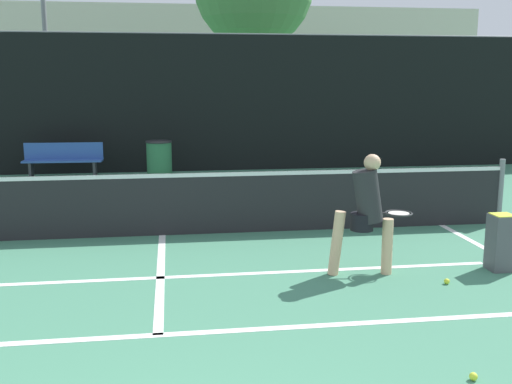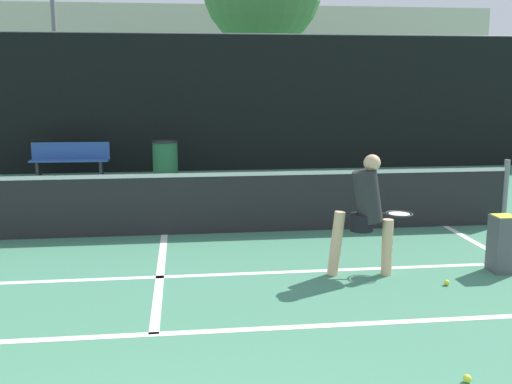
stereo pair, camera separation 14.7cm
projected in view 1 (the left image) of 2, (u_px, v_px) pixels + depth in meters
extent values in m
cube|color=white|center=(158.00, 335.00, 5.56)|extent=(11.00, 0.10, 0.01)
cube|color=white|center=(160.00, 278.00, 7.17)|extent=(8.25, 0.10, 0.01)
cube|color=white|center=(161.00, 273.00, 7.35)|extent=(0.10, 3.68, 0.01)
cube|color=white|center=(503.00, 258.00, 7.97)|extent=(0.10, 4.68, 0.01)
cylinder|color=slate|center=(500.00, 191.00, 9.80)|extent=(0.09, 0.09, 1.07)
cube|color=#232326|center=(161.00, 205.00, 9.05)|extent=(11.00, 0.02, 0.95)
cube|color=white|center=(160.00, 176.00, 8.97)|extent=(11.00, 0.03, 0.06)
cube|color=black|center=(163.00, 104.00, 15.18)|extent=(24.00, 0.06, 3.46)
cylinder|color=slate|center=(161.00, 33.00, 14.86)|extent=(24.00, 0.04, 0.04)
cylinder|color=#DBAD84|center=(387.00, 246.00, 7.26)|extent=(0.13, 0.13, 0.69)
cylinder|color=#DBAD84|center=(337.00, 243.00, 7.23)|extent=(0.22, 0.15, 0.80)
cylinder|color=black|center=(362.00, 222.00, 7.19)|extent=(0.28, 0.28, 0.21)
cylinder|color=#262628|center=(368.00, 196.00, 7.14)|extent=(0.39, 0.30, 0.67)
sphere|color=#DBAD84|center=(372.00, 163.00, 7.06)|extent=(0.20, 0.20, 0.20)
cylinder|color=#262628|center=(374.00, 213.00, 7.41)|extent=(0.30, 0.06, 0.03)
torus|color=#262628|center=(399.00, 213.00, 7.43)|extent=(0.37, 0.37, 0.02)
cylinder|color=beige|center=(399.00, 213.00, 7.43)|extent=(0.28, 0.28, 0.01)
sphere|color=#D1E033|center=(473.00, 376.00, 4.72)|extent=(0.07, 0.07, 0.07)
sphere|color=#D1E033|center=(447.00, 281.00, 6.94)|extent=(0.07, 0.07, 0.07)
cube|color=#4C4C51|center=(501.00, 243.00, 7.41)|extent=(0.28, 0.28, 0.70)
cube|color=#D1E033|center=(503.00, 217.00, 7.35)|extent=(0.25, 0.25, 0.06)
cube|color=#2D519E|center=(63.00, 161.00, 14.18)|extent=(1.85, 0.43, 0.04)
cube|color=#2D519E|center=(64.00, 151.00, 14.31)|extent=(1.84, 0.11, 0.42)
cube|color=#333338|center=(31.00, 171.00, 14.14)|extent=(0.06, 0.32, 0.44)
cube|color=#333338|center=(95.00, 170.00, 14.29)|extent=(0.06, 0.32, 0.44)
cylinder|color=#28603D|center=(159.00, 160.00, 14.34)|extent=(0.60, 0.60, 0.86)
cylinder|color=black|center=(159.00, 142.00, 14.26)|extent=(0.63, 0.63, 0.04)
cube|color=maroon|center=(316.00, 137.00, 20.02)|extent=(1.64, 4.29, 0.89)
cube|color=#1E2328|center=(317.00, 115.00, 19.67)|extent=(1.38, 2.57, 0.60)
cylinder|color=black|center=(326.00, 137.00, 21.49)|extent=(0.18, 0.60, 0.60)
cylinder|color=black|center=(349.00, 146.00, 18.81)|extent=(0.18, 0.60, 0.60)
cylinder|color=slate|center=(46.00, 41.00, 19.74)|extent=(0.16, 0.16, 7.17)
cylinder|color=brown|center=(254.00, 85.00, 24.00)|extent=(0.28, 0.28, 4.24)
cube|color=beige|center=(166.00, 65.00, 33.76)|extent=(36.00, 2.40, 6.37)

